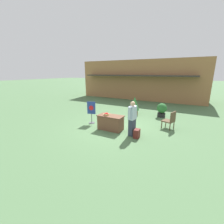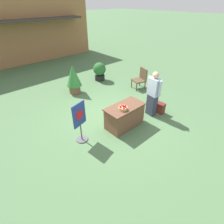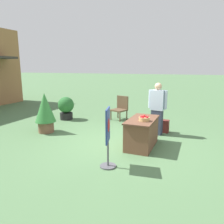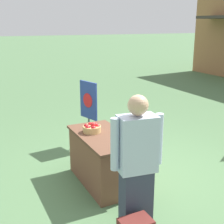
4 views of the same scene
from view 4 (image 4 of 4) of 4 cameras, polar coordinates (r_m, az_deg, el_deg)
The scene contains 5 objects.
ground_plane at distance 5.29m, azimuth 4.13°, elevation -11.03°, with size 120.00×120.00×0.00m, color #4C7047.
display_table at distance 4.83m, azimuth -1.59°, elevation -8.56°, with size 1.36×0.69×0.78m.
apple_basket at distance 4.80m, azimuth -3.69°, elevation -2.97°, with size 0.28×0.28×0.16m.
person_visitor at distance 3.54m, azimuth 4.52°, elevation -9.92°, with size 0.31×0.61×1.68m.
poster_board at distance 6.17m, azimuth -4.28°, elevation -0.15°, with size 0.49×0.36×1.32m.
Camera 4 is at (4.07, -2.40, 2.40)m, focal length 50.00 mm.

